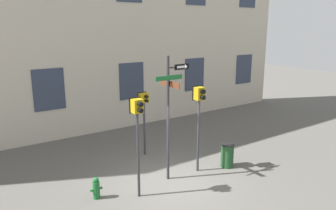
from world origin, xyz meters
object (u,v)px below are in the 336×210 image
Objects in this scene: pedestrian_signal_right at (199,106)px; trash_bin at (227,155)px; pedestrian_signal_across at (144,106)px; street_sign_pole at (170,108)px; pedestrian_signal_left at (138,122)px; fire_hydrant at (96,188)px.

trash_bin is (1.09, -0.33, -1.92)m from pedestrian_signal_right.
pedestrian_signal_across is 3.61m from trash_bin.
street_sign_pole is at bearing 169.58° from trash_bin.
pedestrian_signal_right is 1.21× the size of pedestrian_signal_across.
pedestrian_signal_left reaches higher than trash_bin.
street_sign_pole reaches higher than trash_bin.
pedestrian_signal_left is at bearing -123.63° from pedestrian_signal_across.
street_sign_pole reaches higher than pedestrian_signal_right.
pedestrian_signal_left is (-1.44, -0.46, -0.11)m from street_sign_pole.
pedestrian_signal_left is at bearing -171.69° from pedestrian_signal_right.
pedestrian_signal_left reaches higher than fire_hydrant.
pedestrian_signal_left is at bearing -162.36° from street_sign_pole.
fire_hydrant is at bearing 173.23° from trash_bin.
pedestrian_signal_across is 3.74× the size of fire_hydrant.
street_sign_pole is at bearing 176.00° from pedestrian_signal_right.
street_sign_pole is 1.36× the size of pedestrian_signal_left.
street_sign_pole is at bearing 17.64° from pedestrian_signal_left.
pedestrian_signal_left is 4.50× the size of fire_hydrant.
street_sign_pole is at bearing -3.50° from fire_hydrant.
street_sign_pole reaches higher than pedestrian_signal_left.
pedestrian_signal_right is at bearing -72.12° from pedestrian_signal_across.
pedestrian_signal_left is 1.20× the size of pedestrian_signal_across.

